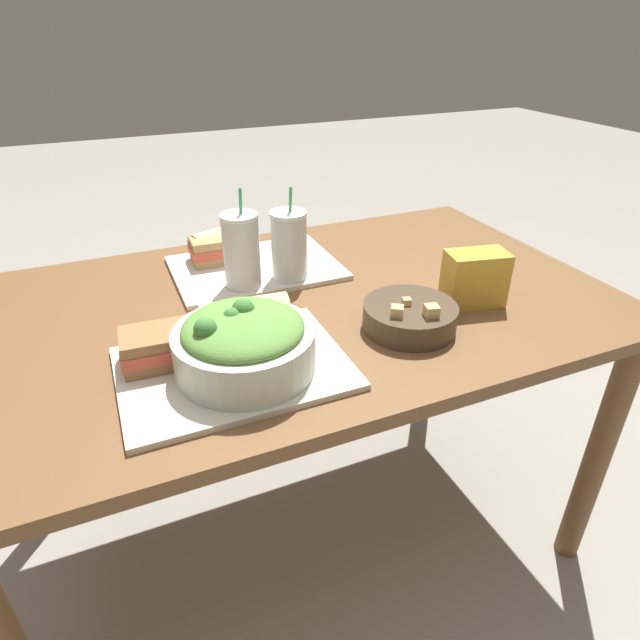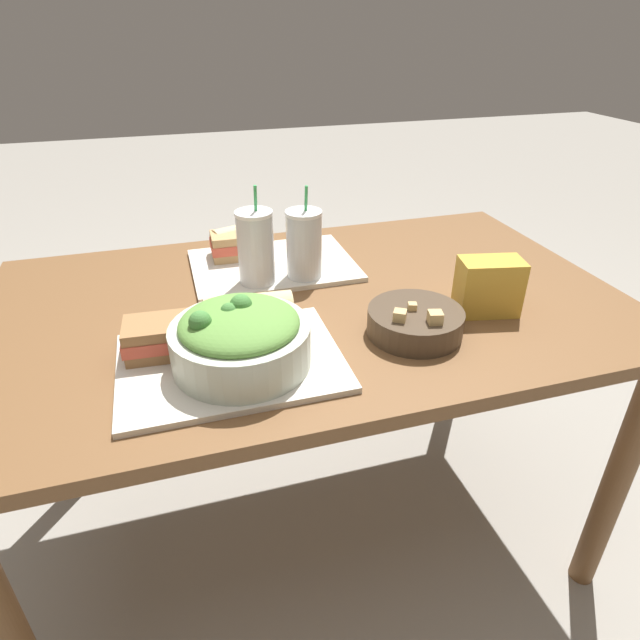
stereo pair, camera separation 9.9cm
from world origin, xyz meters
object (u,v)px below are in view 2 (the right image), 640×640
salad_bowl (240,337)px  sandwich_far (237,245)px  sandwich_near (163,337)px  napkin_folded (225,312)px  drink_cup_dark (256,250)px  soup_bowl (415,321)px  baguette_near (250,311)px  chip_bag (489,287)px  baguette_far (240,237)px  drink_cup_red (304,246)px

salad_bowl → sandwich_far: (0.07, 0.48, -0.02)m
sandwich_near → napkin_folded: sandwich_near is taller
drink_cup_dark → salad_bowl: bearing=-105.6°
salad_bowl → sandwich_far: size_ratio=1.85×
napkin_folded → sandwich_far: bearing=75.3°
soup_bowl → baguette_near: (-0.31, 0.10, 0.02)m
baguette_near → chip_bag: 0.50m
salad_bowl → sandwich_near: 0.15m
baguette_far → drink_cup_dark: size_ratio=0.68×
sandwich_far → napkin_folded: bearing=-103.2°
sandwich_far → baguette_far: bearing=70.9°
baguette_near → sandwich_far: size_ratio=1.33×
drink_cup_dark → drink_cup_red: (0.11, 0.00, -0.00)m
sandwich_near → soup_bowl: bearing=-3.1°
baguette_far → baguette_near: bearing=154.0°
sandwich_far → chip_bag: bearing=-40.7°
drink_cup_dark → chip_bag: (0.44, -0.26, -0.03)m
sandwich_near → baguette_far: (0.22, 0.45, 0.00)m
salad_bowl → baguette_near: salad_bowl is taller
baguette_near → chip_bag: bearing=-92.8°
napkin_folded → soup_bowl: bearing=-29.0°
soup_bowl → sandwich_near: 0.48m
sandwich_near → baguette_near: (0.17, 0.05, 0.00)m
sandwich_far → baguette_far: baguette_far is taller
drink_cup_red → napkin_folded: 0.25m
salad_bowl → baguette_far: (0.08, 0.52, -0.02)m
soup_bowl → sandwich_far: size_ratio=1.42×
sandwich_near → baguette_near: size_ratio=0.81×
salad_bowl → baguette_far: size_ratio=1.60×
salad_bowl → sandwich_near: salad_bowl is taller
soup_bowl → drink_cup_dark: size_ratio=0.83×
soup_bowl → drink_cup_red: bearing=115.9°
drink_cup_dark → chip_bag: 0.51m
baguette_far → drink_cup_red: drink_cup_red is taller
sandwich_far → drink_cup_dark: 0.17m
baguette_far → drink_cup_red: (0.12, -0.20, 0.04)m
drink_cup_red → sandwich_near: bearing=-143.8°
soup_bowl → drink_cup_red: (-0.15, 0.30, 0.06)m
baguette_far → chip_bag: 0.64m
chip_bag → salad_bowl: bearing=-161.5°
sandwich_near → salad_bowl: bearing=-26.9°
sandwich_near → sandwich_far: (0.20, 0.40, 0.00)m
salad_bowl → sandwich_far: salad_bowl is taller
sandwich_far → napkin_folded: sandwich_far is taller
soup_bowl → baguette_near: bearing=161.9°
soup_bowl → sandwich_near: size_ratio=1.32×
soup_bowl → baguette_far: 0.57m
drink_cup_red → napkin_folded: drink_cup_red is taller
baguette_near → drink_cup_red: bearing=-35.2°
salad_bowl → baguette_near: (0.04, 0.12, -0.02)m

